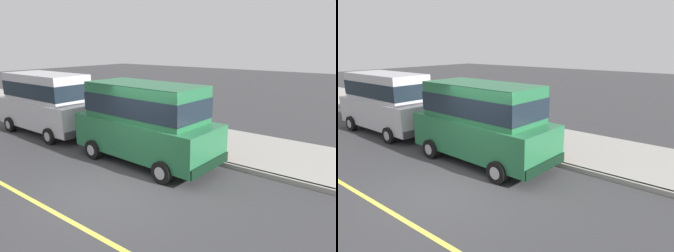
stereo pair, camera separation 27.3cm
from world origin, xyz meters
TOP-DOWN VIEW (x-y plane):
  - ground_plane at (0.00, 0.00)m, footprint 80.00×80.00m
  - curb at (3.20, 0.00)m, footprint 0.16×64.00m
  - sidewalk at (5.00, 0.00)m, footprint 3.60×64.00m
  - lane_centre_line at (-1.60, 0.00)m, footprint 0.12×57.60m
  - car_green_van at (2.08, 0.71)m, footprint 2.26×4.96m
  - car_silver_van at (2.11, 6.23)m, footprint 2.15×4.91m
  - dog_brown at (5.63, 1.20)m, footprint 0.48×0.65m
  - fire_hydrant at (3.65, -1.23)m, footprint 0.34×0.24m

SIDE VIEW (x-z plane):
  - ground_plane at x=0.00m, z-range 0.00..0.00m
  - lane_centre_line at x=-1.60m, z-range 0.00..0.01m
  - curb at x=3.20m, z-range 0.00..0.14m
  - sidewalk at x=5.00m, z-range 0.00..0.14m
  - dog_brown at x=5.63m, z-range 0.18..0.67m
  - fire_hydrant at x=3.65m, z-range 0.11..0.84m
  - car_green_van at x=2.08m, z-range 0.13..2.65m
  - car_silver_van at x=2.11m, z-range 0.13..2.65m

